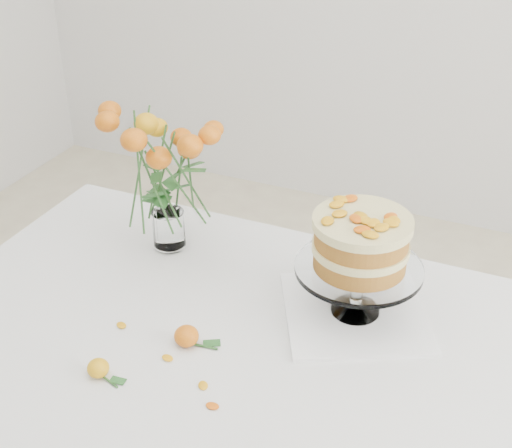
{
  "coord_description": "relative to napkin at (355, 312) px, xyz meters",
  "views": [
    {
      "loc": [
        0.47,
        -1.01,
        1.71
      ],
      "look_at": [
        -0.07,
        0.22,
        0.9
      ],
      "focal_mm": 50.0,
      "sensor_mm": 36.0,
      "label": 1
    }
  ],
  "objects": [
    {
      "name": "loose_rose_far",
      "position": [
        -0.28,
        -0.23,
        0.02
      ],
      "size": [
        0.09,
        0.05,
        0.04
      ],
      "rotation": [
        0.0,
        0.0,
        0.12
      ],
      "color": "#BB4F09",
      "rests_on": "table"
    },
    {
      "name": "rose_vase",
      "position": [
        -0.5,
        0.07,
        0.23
      ],
      "size": [
        0.29,
        0.29,
        0.4
      ],
      "rotation": [
        0.0,
        0.0,
        -0.14
      ],
      "color": "white",
      "rests_on": "table"
    },
    {
      "name": "stray_petal_b",
      "position": [
        -0.2,
        -0.33,
        -0.0
      ],
      "size": [
        0.03,
        0.02,
        0.0
      ],
      "primitive_type": "ellipsoid",
      "color": "orange",
      "rests_on": "table"
    },
    {
      "name": "loose_rose_near",
      "position": [
        -0.39,
        -0.38,
        0.01
      ],
      "size": [
        0.08,
        0.04,
        0.04
      ],
      "rotation": [
        0.0,
        0.0,
        -0.31
      ],
      "color": "orange",
      "rests_on": "table"
    },
    {
      "name": "napkin",
      "position": [
        0.0,
        0.0,
        0.0
      ],
      "size": [
        0.4,
        0.4,
        0.01
      ],
      "primitive_type": "cube",
      "rotation": [
        0.0,
        0.0,
        0.47
      ],
      "color": "white",
      "rests_on": "table"
    },
    {
      "name": "stray_petal_a",
      "position": [
        -0.3,
        -0.29,
        -0.0
      ],
      "size": [
        0.03,
        0.02,
        0.0
      ],
      "primitive_type": "ellipsoid",
      "color": "orange",
      "rests_on": "table"
    },
    {
      "name": "table",
      "position": [
        -0.18,
        -0.19,
        -0.09
      ],
      "size": [
        1.43,
        0.93,
        0.76
      ],
      "color": "tan",
      "rests_on": "ground"
    },
    {
      "name": "stray_petal_d",
      "position": [
        -0.44,
        -0.24,
        -0.0
      ],
      "size": [
        0.03,
        0.02,
        0.0
      ],
      "primitive_type": "ellipsoid",
      "color": "orange",
      "rests_on": "table"
    },
    {
      "name": "cake_stand",
      "position": [
        -0.0,
        -0.0,
        0.17
      ],
      "size": [
        0.27,
        0.27,
        0.24
      ],
      "rotation": [
        0.0,
        0.0,
        -0.0
      ],
      "color": "white",
      "rests_on": "napkin"
    },
    {
      "name": "stray_petal_c",
      "position": [
        -0.16,
        -0.37,
        -0.0
      ],
      "size": [
        0.03,
        0.02,
        0.0
      ],
      "primitive_type": "ellipsoid",
      "color": "orange",
      "rests_on": "table"
    }
  ]
}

